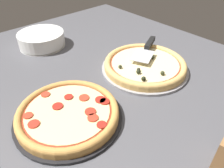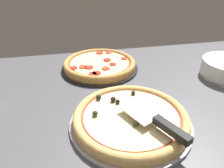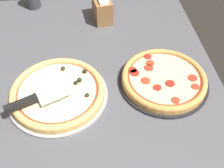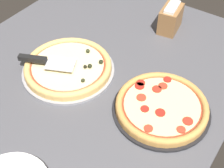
{
  "view_description": "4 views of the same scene",
  "coord_description": "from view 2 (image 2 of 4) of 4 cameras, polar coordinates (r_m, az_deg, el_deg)",
  "views": [
    {
      "loc": [
        -52.75,
        54.65,
        50.22
      ],
      "look_at": [
        -6.01,
        12.31,
        3.0
      ],
      "focal_mm": 35.0,
      "sensor_mm": 36.0,
      "label": 1
    },
    {
      "loc": [
        -20.72,
        -55.73,
        42.64
      ],
      "look_at": [
        -6.01,
        12.31,
        3.0
      ],
      "focal_mm": 35.0,
      "sensor_mm": 36.0,
      "label": 2
    },
    {
      "loc": [
        58.03,
        5.99,
        73.54
      ],
      "look_at": [
        -6.01,
        12.31,
        3.0
      ],
      "focal_mm": 42.0,
      "sensor_mm": 36.0,
      "label": 3
    },
    {
      "loc": [
        59.18,
        57.1,
        83.75
      ],
      "look_at": [
        -6.01,
        12.31,
        3.0
      ],
      "focal_mm": 50.0,
      "sensor_mm": 36.0,
      "label": 4
    }
  ],
  "objects": [
    {
      "name": "ground_plane",
      "position": [
        0.74,
        6.61,
        -7.35
      ],
      "size": [
        149.23,
        108.89,
        3.6
      ],
      "primitive_type": "cube",
      "color": "#4C4C51"
    },
    {
      "name": "pizza_pan_front",
      "position": [
        0.66,
        4.84,
        -10.08
      ],
      "size": [
        35.96,
        35.96,
        1.0
      ],
      "primitive_type": "cylinder",
      "color": "#939399",
      "rests_on": "ground_plane"
    },
    {
      "name": "pizza_front",
      "position": [
        0.65,
        4.89,
        -8.66
      ],
      "size": [
        33.8,
        33.8,
        4.09
      ],
      "color": "#DBAD60",
      "rests_on": "pizza_pan_front"
    },
    {
      "name": "pizza_pan_back",
      "position": [
        0.98,
        -3.21,
        4.21
      ],
      "size": [
        33.86,
        33.86,
        1.0
      ],
      "primitive_type": "cylinder",
      "color": "black",
      "rests_on": "ground_plane"
    },
    {
      "name": "pizza_back",
      "position": [
        0.97,
        -3.25,
        5.3
      ],
      "size": [
        31.83,
        31.83,
        3.09
      ],
      "color": "#C68E47",
      "rests_on": "pizza_pan_back"
    },
    {
      "name": "serving_spatula",
      "position": [
        0.59,
        12.83,
        -10.06
      ],
      "size": [
        13.64,
        21.99,
        2.0
      ],
      "color": "#B7B7BC",
      "rests_on": "pizza_front"
    }
  ]
}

